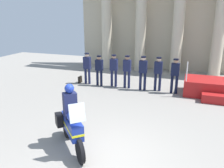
{
  "coord_description": "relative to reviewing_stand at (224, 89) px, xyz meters",
  "views": [
    {
      "loc": [
        2.1,
        -4.87,
        3.71
      ],
      "look_at": [
        -0.75,
        3.25,
        1.09
      ],
      "focal_mm": 37.35,
      "sensor_mm": 36.0,
      "label": 1
    }
  ],
  "objects": [
    {
      "name": "officer_in_row_1",
      "position": [
        -6.06,
        -0.27,
        0.59
      ],
      "size": [
        0.38,
        0.24,
        1.61
      ],
      "rotation": [
        0.0,
        0.0,
        3.13
      ],
      "color": "black",
      "rests_on": "ground_plane"
    },
    {
      "name": "motorcycle_with_rider",
      "position": [
        -4.52,
        -6.08,
        0.43
      ],
      "size": [
        1.52,
        1.61,
        1.9
      ],
      "rotation": [
        0.0,
        0.0,
        -0.82
      ],
      "color": "black",
      "rests_on": "ground_plane"
    },
    {
      "name": "officer_in_row_6",
      "position": [
        -2.2,
        -0.26,
        0.64
      ],
      "size": [
        0.38,
        0.24,
        1.69
      ],
      "rotation": [
        0.0,
        0.0,
        3.13
      ],
      "color": "black",
      "rests_on": "ground_plane"
    },
    {
      "name": "officer_in_row_3",
      "position": [
        -4.57,
        -0.18,
        0.64
      ],
      "size": [
        0.38,
        0.24,
        1.69
      ],
      "rotation": [
        0.0,
        0.0,
        3.13
      ],
      "color": "#191E42",
      "rests_on": "ground_plane"
    },
    {
      "name": "reviewing_stand",
      "position": [
        0.0,
        0.0,
        0.0
      ],
      "size": [
        3.49,
        2.07,
        1.65
      ],
      "color": "#A51919",
      "rests_on": "ground_plane"
    },
    {
      "name": "briefcase_on_ground",
      "position": [
        -7.29,
        -0.13,
        -0.18
      ],
      "size": [
        0.1,
        0.32,
        0.36
      ],
      "primitive_type": "cube",
      "color": "black",
      "rests_on": "ground_plane"
    },
    {
      "name": "officer_in_row_5",
      "position": [
        -3.01,
        -0.12,
        0.64
      ],
      "size": [
        0.38,
        0.24,
        1.69
      ],
      "rotation": [
        0.0,
        0.0,
        3.13
      ],
      "color": "#141938",
      "rests_on": "ground_plane"
    },
    {
      "name": "officer_in_row_2",
      "position": [
        -5.29,
        -0.17,
        0.64
      ],
      "size": [
        0.38,
        0.24,
        1.69
      ],
      "rotation": [
        0.0,
        0.0,
        3.13
      ],
      "color": "#191E42",
      "rests_on": "ground_plane"
    },
    {
      "name": "colonnade_backdrop",
      "position": [
        -3.68,
        4.49,
        3.12
      ],
      "size": [
        11.26,
        1.54,
        6.58
      ],
      "color": "#B6AB91",
      "rests_on": "ground_plane"
    },
    {
      "name": "officer_in_row_0",
      "position": [
        -6.81,
        -0.16,
        0.64
      ],
      "size": [
        0.38,
        0.24,
        1.7
      ],
      "rotation": [
        0.0,
        0.0,
        3.13
      ],
      "color": "#191E42",
      "rests_on": "ground_plane"
    },
    {
      "name": "officer_in_row_4",
      "position": [
        -3.73,
        -0.27,
        0.65
      ],
      "size": [
        0.38,
        0.24,
        1.72
      ],
      "rotation": [
        0.0,
        0.0,
        3.13
      ],
      "color": "#141938",
      "rests_on": "ground_plane"
    },
    {
      "name": "ground_plane",
      "position": [
        -3.58,
        -6.42,
        -0.36
      ],
      "size": [
        28.0,
        28.0,
        0.0
      ],
      "primitive_type": "plane",
      "color": "gray"
    }
  ]
}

